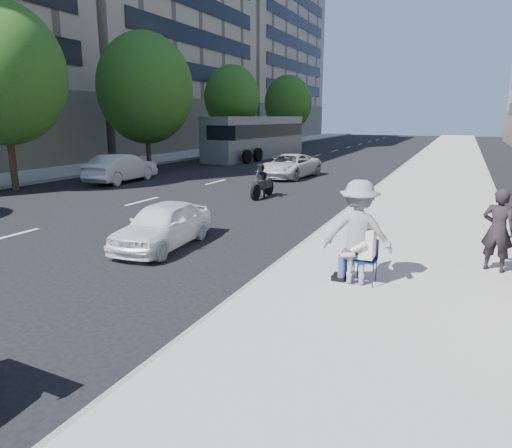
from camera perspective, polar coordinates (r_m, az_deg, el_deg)
The scene contains 16 objects.
ground at distance 8.82m, azimuth -12.51°, elevation -9.06°, with size 160.00×160.00×0.00m, color black.
near_sidewalk at distance 26.69m, azimuth 22.01°, elevation 5.39°, with size 5.00×120.00×0.15m, color #9E9B94.
far_sidewalk at distance 34.41m, azimuth -15.24°, elevation 7.46°, with size 4.50×120.00×0.15m, color #9E9B94.
far_bldg_north at distance 77.64m, azimuth -3.04°, elevation 21.21°, with size 22.00×28.00×28.00m, color tan.
tree_far_b at distance 23.70m, azimuth -29.18°, elevation 16.11°, with size 5.40×5.40×8.24m.
tree_far_c at distance 30.84m, azimuth -13.67°, elevation 16.13°, with size 6.00×6.00×8.47m.
tree_far_d at distance 41.01m, azimuth -3.02°, elevation 15.50°, with size 4.80×4.80×7.65m.
tree_far_e at distance 53.84m, azimuth 4.03°, elevation 14.85°, with size 5.40×5.40×7.89m.
seated_protester at distance 9.00m, azimuth 12.99°, elevation -2.73°, with size 0.83×1.11×1.31m.
jogger at distance 8.88m, azimuth 12.63°, elevation -1.04°, with size 1.30×0.75×2.01m, color gray.
pedestrian_woman at distance 10.65m, azimuth 28.00°, elevation -0.66°, with size 0.64×0.42×1.75m, color black.
white_sedan_near at distance 11.99m, azimuth -11.60°, elevation -0.08°, with size 1.39×3.45×1.17m, color white.
white_sedan_mid at distance 24.62m, azimuth -16.46°, elevation 6.73°, with size 1.52×4.35×1.43m, color silver.
white_sedan_far at distance 25.42m, azimuth 4.24°, elevation 7.25°, with size 2.12×4.60×1.28m, color silver.
motorcycle at distance 18.92m, azimuth 0.73°, elevation 5.19°, with size 0.74×2.05×1.42m.
bus at distance 37.45m, azimuth 0.07°, elevation 10.75°, with size 3.81×12.27×3.30m.
Camera 1 is at (4.98, -6.48, 3.31)m, focal length 32.00 mm.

